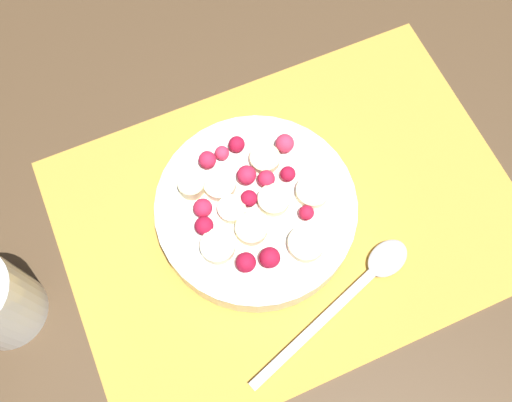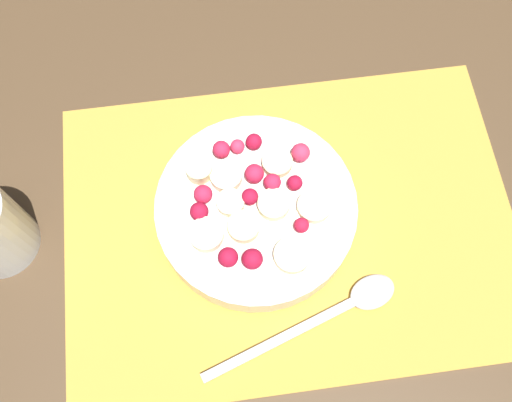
# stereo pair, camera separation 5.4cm
# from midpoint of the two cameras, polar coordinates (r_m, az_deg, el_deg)

# --- Properties ---
(ground_plane) EXTENTS (3.00, 3.00, 0.00)m
(ground_plane) POSITION_cam_midpoint_polar(r_m,az_deg,el_deg) (0.58, 6.03, -2.70)
(ground_plane) COLOR #4C3823
(placemat) EXTENTS (0.46, 0.32, 0.01)m
(placemat) POSITION_cam_midpoint_polar(r_m,az_deg,el_deg) (0.58, 6.06, -2.61)
(placemat) COLOR gold
(placemat) RESTS_ON ground_plane
(fruit_bowl) EXTENTS (0.20, 0.20, 0.05)m
(fruit_bowl) POSITION_cam_midpoint_polar(r_m,az_deg,el_deg) (0.56, 2.70, -1.09)
(fruit_bowl) COLOR silver
(fruit_bowl) RESTS_ON placemat
(spoon) EXTENTS (0.20, 0.08, 0.01)m
(spoon) POSITION_cam_midpoint_polar(r_m,az_deg,el_deg) (0.56, 11.36, -10.78)
(spoon) COLOR #B2B2B7
(spoon) RESTS_ON placemat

